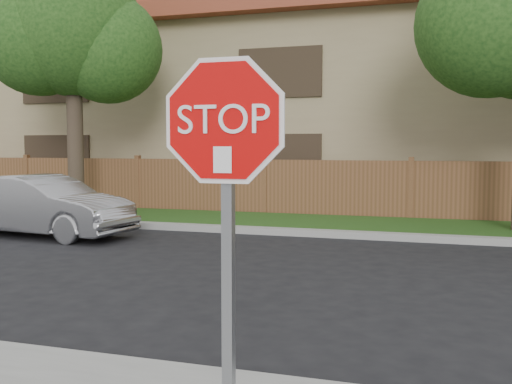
% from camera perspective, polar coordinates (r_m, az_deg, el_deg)
% --- Properties ---
extents(far_curb, '(70.00, 0.30, 0.15)m').
position_cam_1_polar(far_curb, '(13.02, 13.66, -4.18)').
color(far_curb, gray).
rests_on(far_curb, ground).
extents(grass_strip, '(70.00, 3.00, 0.12)m').
position_cam_1_polar(grass_strip, '(14.65, 14.12, -3.29)').
color(grass_strip, '#1E4714').
rests_on(grass_strip, ground).
extents(fence, '(70.00, 0.12, 1.60)m').
position_cam_1_polar(fence, '(16.16, 14.53, 0.06)').
color(fence, brown).
rests_on(fence, ground).
extents(apartment_building, '(35.20, 9.20, 7.20)m').
position_cam_1_polar(apartment_building, '(21.76, 15.50, 8.34)').
color(apartment_building, '#9B8860').
rests_on(apartment_building, ground).
extents(tree_left, '(4.80, 3.90, 7.78)m').
position_cam_1_polar(tree_left, '(17.63, -17.27, 14.79)').
color(tree_left, '#382B21').
rests_on(tree_left, ground).
extents(stop_sign, '(1.01, 0.13, 2.55)m').
position_cam_1_polar(stop_sign, '(3.44, -2.94, 1.43)').
color(stop_sign, gray).
rests_on(stop_sign, sidewalk_near).
extents(sedan_left, '(4.24, 1.87, 1.35)m').
position_cam_1_polar(sedan_left, '(13.91, -19.53, -1.27)').
color(sedan_left, '#A4A5A9').
rests_on(sedan_left, ground).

